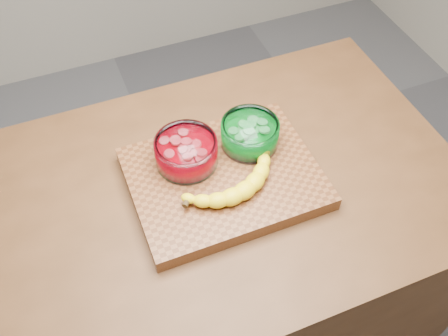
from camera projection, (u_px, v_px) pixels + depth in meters
name	position (u px, v px, depth m)	size (l,w,h in m)	color
ground	(224.00, 324.00, 1.93)	(3.50, 3.50, 0.00)	#5A5A5E
counter	(224.00, 269.00, 1.58)	(1.20, 0.80, 0.90)	#502F18
cutting_board	(224.00, 178.00, 1.22)	(0.45, 0.35, 0.04)	brown
bowl_red	(186.00, 152.00, 1.20)	(0.15, 0.15, 0.07)	white
bowl_green	(250.00, 134.00, 1.24)	(0.14, 0.14, 0.07)	white
banana	(230.00, 179.00, 1.17)	(0.28, 0.17, 0.04)	yellow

